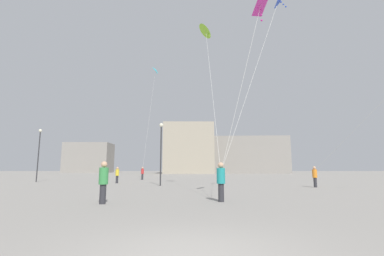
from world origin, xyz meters
name	(u,v)px	position (x,y,z in m)	size (l,w,h in m)	color
ground_plane	(190,256)	(0.00, 0.00, 0.00)	(300.00, 300.00, 0.00)	gray
person_in_orange	(315,176)	(9.93, 17.05, 0.92)	(0.36, 0.36, 1.68)	#2D2D33
person_in_green	(104,180)	(-3.80, 6.90, 0.99)	(0.39, 0.39, 1.81)	#2D2D33
person_in_teal	(221,180)	(1.37, 7.67, 0.98)	(0.39, 0.39, 1.79)	#2D2D33
person_in_red	(143,173)	(-6.60, 31.57, 0.93)	(0.37, 0.37, 1.70)	#2D2D33
person_in_yellow	(118,174)	(-7.69, 23.22, 0.91)	(0.36, 0.36, 1.66)	#2D2D33
kite_magenta_delta	(261,5)	(3.39, 7.27, 9.44)	(2.61, 1.78, 8.66)	#D12899
kite_cobalt_diamond	(279,1)	(5.67, 11.17, 12.29)	(4.78, 4.13, 11.59)	blue
kite_lime_diamond	(206,31)	(1.17, 15.85, 12.73)	(1.24, 8.99, 12.08)	#8CD12D
kite_cyan_diamond	(156,71)	(-5.07, 30.99, 15.01)	(2.13, 1.42, 14.33)	#1EB2C6
building_left_hall	(90,158)	(-37.00, 92.32, 5.24)	(15.59, 10.18, 10.47)	gray
building_centre_hall	(189,149)	(-1.00, 78.91, 7.37)	(14.68, 16.93, 14.73)	#A39984
building_right_hall	(246,155)	(17.00, 80.21, 5.65)	(25.94, 10.20, 11.30)	gray
lamppost_east	(162,144)	(-2.74, 19.11, 3.67)	(0.36, 0.36, 5.56)	#2D2D30
lamppost_west	(40,147)	(-17.46, 25.80, 3.92)	(0.36, 0.36, 6.00)	#2D2D30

